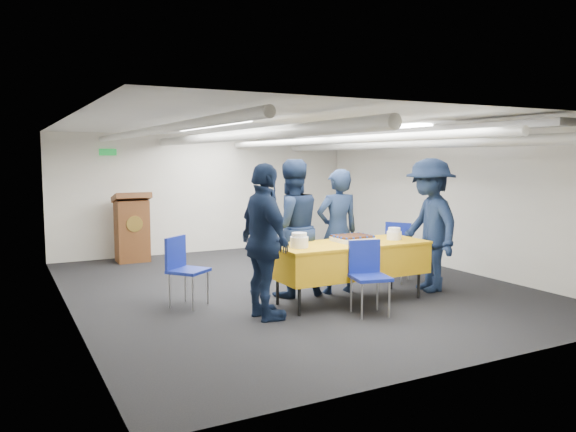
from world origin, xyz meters
The scene contains 14 objects.
ground centered at (0.00, 0.00, 0.00)m, with size 7.00×7.00×0.00m, color black.
room_shell centered at (0.09, 0.41, 1.81)m, with size 6.00×7.00×2.30m.
serving_table centered at (0.27, -1.10, 0.56)m, with size 2.04×0.81×0.77m.
sheet_cake centered at (0.36, -1.03, 0.81)m, with size 0.49×0.38×0.09m.
plate_stack_left centered at (-0.50, -1.15, 0.85)m, with size 0.22×0.22×0.18m.
plate_stack_right centered at (0.94, -1.15, 0.84)m, with size 0.19×0.19×0.16m.
podium centered at (-1.60, 3.05, 0.61)m, with size 0.62×0.53×1.25m.
chair_near centered at (0.15, -1.65, 0.53)m, with size 0.50×0.50×0.87m.
chair_right centered at (1.60, -0.36, 0.53)m, with size 0.58×0.58×0.87m.
chair_left centered at (-1.69, -0.29, 0.53)m, with size 0.59×0.59×0.87m.
sailor_a centered at (0.39, -0.62, 0.85)m, with size 0.62×0.41×1.70m, color black.
sailor_b centered at (-0.25, -0.46, 0.92)m, with size 0.89×0.69×1.83m, color black.
sailor_c centered at (-1.03, -1.30, 0.90)m, with size 1.05×0.44×1.80m, color black.
sailor_d centered at (1.59, -1.09, 0.92)m, with size 1.19×0.69×1.85m, color black.
Camera 1 is at (-3.73, -7.03, 1.86)m, focal length 35.00 mm.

